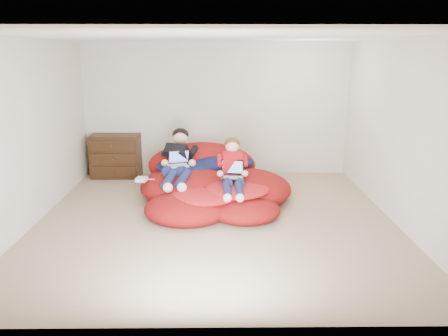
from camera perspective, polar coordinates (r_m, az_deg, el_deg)
room_shell at (r=6.16m, az=-1.14°, el=-4.92°), size 5.10×5.10×2.77m
dresser at (r=8.50m, az=-13.93°, el=1.53°), size 0.90×0.51×0.81m
beanbag_pile at (r=6.95m, az=-1.66°, el=-2.24°), size 2.42×2.40×0.90m
cream_pillow at (r=7.66m, az=-6.27°, el=2.08°), size 0.43×0.28×0.28m
older_boy at (r=7.02m, az=-5.90°, el=1.45°), size 0.49×1.35×0.75m
younger_boy at (r=6.50m, az=1.13°, el=0.10°), size 0.34×0.98×0.75m
laptop_white at (r=6.90m, az=-5.98°, el=0.81°), size 0.36×0.39×0.21m
laptop_black at (r=6.50m, az=1.14°, el=-0.63°), size 0.37×0.34×0.25m
power_adapter at (r=6.81m, az=-10.71°, el=-1.46°), size 0.18×0.18×0.06m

